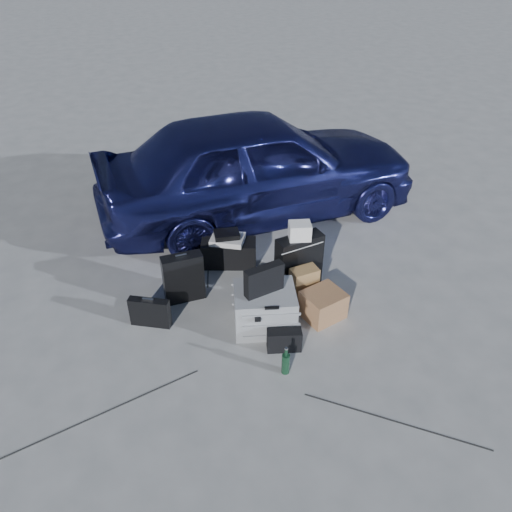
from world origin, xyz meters
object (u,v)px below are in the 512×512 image
at_px(suitcase_right, 299,261).
at_px(cardboard_box, 323,305).
at_px(pelican_case, 265,309).
at_px(duffel_bag, 229,253).
at_px(green_bottle, 286,361).
at_px(car, 258,165).
at_px(suitcase_left, 183,278).
at_px(briefcase, 150,312).

xyz_separation_m(suitcase_right, cardboard_box, (0.09, -0.60, -0.17)).
xyz_separation_m(pelican_case, duffel_bag, (-0.14, 1.18, -0.06)).
distance_m(pelican_case, green_bottle, 0.68).
bearing_deg(cardboard_box, car, 93.29).
height_order(pelican_case, suitcase_left, suitcase_left).
distance_m(suitcase_right, green_bottle, 1.39).
distance_m(cardboard_box, green_bottle, 0.91).
bearing_deg(duffel_bag, suitcase_right, -25.39).
height_order(car, suitcase_right, car).
bearing_deg(duffel_bag, briefcase, -124.90).
distance_m(suitcase_left, duffel_bag, 0.82).
height_order(car, cardboard_box, car).
xyz_separation_m(duffel_bag, cardboard_box, (0.79, -1.18, -0.01)).
bearing_deg(suitcase_left, briefcase, -145.00).
distance_m(duffel_bag, green_bottle, 1.86).
distance_m(pelican_case, suitcase_left, 1.00).
bearing_deg(duffel_bag, pelican_case, -68.79).
height_order(pelican_case, green_bottle, pelican_case).
bearing_deg(suitcase_right, cardboard_box, -95.89).
relative_size(suitcase_right, cardboard_box, 1.59).
height_order(briefcase, suitcase_left, suitcase_left).
xyz_separation_m(suitcase_right, green_bottle, (-0.53, -1.27, -0.17)).
height_order(car, briefcase, car).
distance_m(briefcase, cardboard_box, 1.83).
distance_m(duffel_bag, cardboard_box, 1.42).
bearing_deg(briefcase, cardboard_box, 13.80).
bearing_deg(car, duffel_bag, 143.10).
xyz_separation_m(cardboard_box, green_bottle, (-0.62, -0.67, -0.00)).
relative_size(briefcase, suitcase_right, 0.66).
xyz_separation_m(pelican_case, briefcase, (-1.16, 0.30, -0.06)).
xyz_separation_m(briefcase, cardboard_box, (1.80, -0.30, -0.01)).
distance_m(pelican_case, cardboard_box, 0.65).
relative_size(briefcase, cardboard_box, 1.04).
height_order(pelican_case, briefcase, pelican_case).
xyz_separation_m(briefcase, suitcase_left, (0.40, 0.35, 0.12)).
bearing_deg(pelican_case, suitcase_left, 148.75).
bearing_deg(duffel_bag, green_bottle, -70.52).
xyz_separation_m(car, green_bottle, (-0.48, -3.00, -0.59)).
bearing_deg(car, briefcase, 133.28).
distance_m(car, pelican_case, 2.43).
xyz_separation_m(suitcase_right, duffel_bag, (-0.70, 0.58, -0.16)).
xyz_separation_m(suitcase_left, suitcase_right, (1.31, -0.05, 0.04)).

